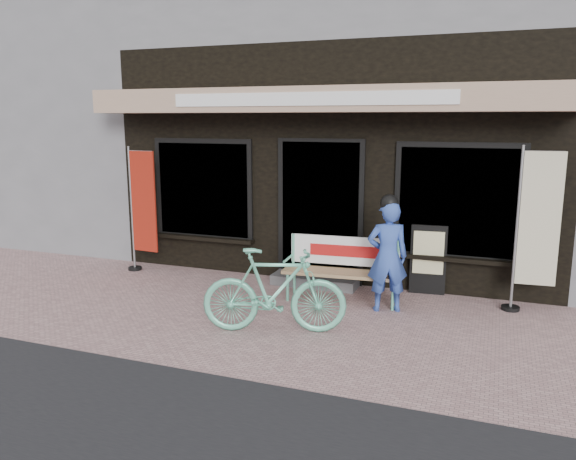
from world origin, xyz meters
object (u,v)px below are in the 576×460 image
at_px(nobori_red, 142,208).
at_px(menu_stand, 428,259).
at_px(bicycle, 274,291).
at_px(bench, 343,264).
at_px(nobori_cream, 535,228).
at_px(person, 388,254).

distance_m(nobori_red, menu_stand, 4.59).
bearing_deg(bicycle, bench, -34.17).
bearing_deg(menu_stand, nobori_cream, -18.59).
xyz_separation_m(bicycle, menu_stand, (1.51, 2.16, 0.01)).
distance_m(bicycle, menu_stand, 2.64).
xyz_separation_m(nobori_red, nobori_cream, (5.88, 0.09, 0.06)).
height_order(person, nobori_cream, nobori_cream).
relative_size(person, nobori_cream, 0.71).
xyz_separation_m(bench, nobori_cream, (2.42, 0.38, 0.60)).
bearing_deg(bench, bicycle, -111.18).
bearing_deg(bench, nobori_cream, 4.25).
relative_size(bench, nobori_cream, 0.76).
distance_m(bench, nobori_red, 3.52).
relative_size(bicycle, nobori_red, 0.82).
bearing_deg(bicycle, nobori_cream, -74.84).
relative_size(person, bicycle, 0.91).
distance_m(bench, menu_stand, 1.28).
xyz_separation_m(bench, nobori_red, (-3.46, 0.29, 0.54)).
distance_m(nobori_cream, menu_stand, 1.51).
xyz_separation_m(person, bicycle, (-1.09, -1.23, -0.25)).
bearing_deg(person, nobori_cream, -1.69).
bearing_deg(menu_stand, person, -118.90).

